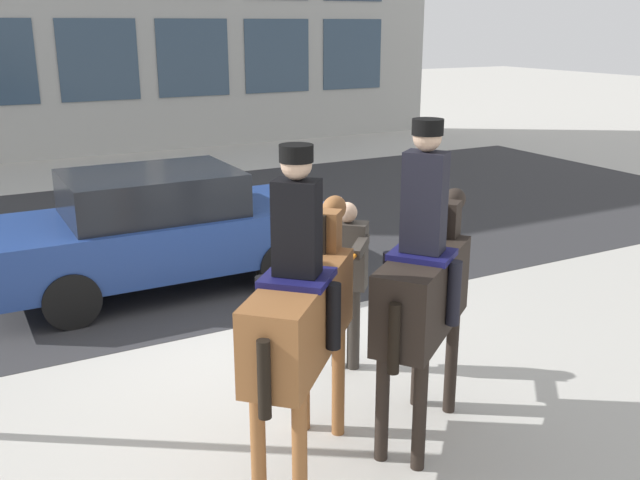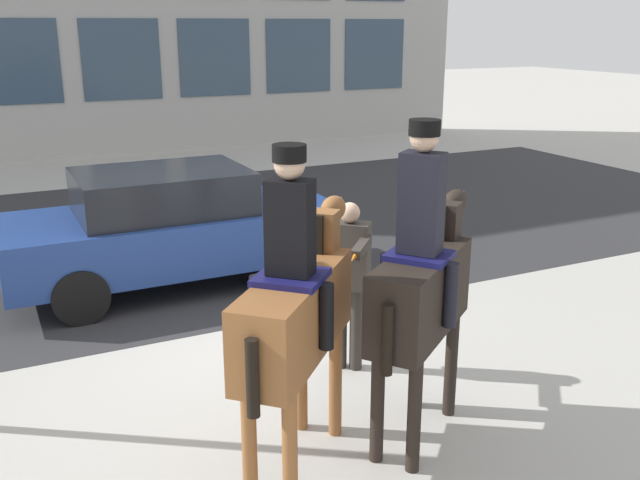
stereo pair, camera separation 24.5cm
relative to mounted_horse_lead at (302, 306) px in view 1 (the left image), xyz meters
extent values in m
plane|color=#B2AFA8|center=(0.47, 2.25, -1.37)|extent=(80.00, 80.00, 0.00)
cube|color=#2D2D30|center=(0.47, 7.00, -1.36)|extent=(23.27, 8.50, 0.01)
cube|color=#33475B|center=(1.75, 15.08, 1.12)|extent=(2.05, 0.02, 2.08)
cube|color=#33475B|center=(4.31, 15.08, 1.12)|extent=(2.05, 0.02, 2.08)
cube|color=#33475B|center=(6.87, 15.08, 1.12)|extent=(2.05, 0.02, 2.08)
cube|color=#33475B|center=(9.43, 15.08, 1.12)|extent=(2.05, 0.02, 2.08)
cube|color=brown|center=(-0.03, -0.03, -0.07)|extent=(1.39, 1.42, 0.63)
cylinder|color=brown|center=(0.25, 0.48, -0.87)|extent=(0.11, 0.11, 0.99)
cylinder|color=brown|center=(0.47, 0.27, -0.87)|extent=(0.11, 0.11, 0.99)
cylinder|color=brown|center=(-0.52, -0.32, -0.87)|extent=(0.11, 0.11, 0.99)
cylinder|color=brown|center=(-0.30, -0.54, -0.87)|extent=(0.11, 0.11, 0.99)
cube|color=brown|center=(0.45, 0.46, 0.30)|extent=(0.31, 0.31, 0.55)
cube|color=black|center=(0.36, 0.38, 0.32)|extent=(0.08, 0.08, 0.49)
ellipsoid|color=brown|center=(0.65, 0.68, 0.52)|extent=(0.39, 0.40, 0.21)
cube|color=silver|center=(0.73, 0.76, 0.54)|extent=(0.13, 0.13, 0.09)
cylinder|color=black|center=(-0.59, -0.62, -0.17)|extent=(0.09, 0.09, 0.55)
cube|color=#14144C|center=(-0.08, -0.08, 0.27)|extent=(0.67, 0.67, 0.05)
cube|color=black|center=(-0.08, -0.08, 0.64)|extent=(0.38, 0.38, 0.69)
sphere|color=#D1A889|center=(-0.08, -0.08, 1.10)|extent=(0.22, 0.22, 0.22)
cylinder|color=black|center=(-0.08, -0.08, 1.17)|extent=(0.24, 0.24, 0.12)
cylinder|color=black|center=(-0.28, 0.10, 0.00)|extent=(0.11, 0.11, 0.50)
cylinder|color=black|center=(0.11, -0.27, 0.00)|extent=(0.11, 0.11, 0.50)
cube|color=black|center=(1.07, -0.06, -0.07)|extent=(1.33, 1.16, 0.66)
cylinder|color=black|center=(1.36, 0.36, -0.88)|extent=(0.11, 0.11, 0.97)
cylinder|color=black|center=(1.55, 0.11, -0.88)|extent=(0.11, 0.11, 0.97)
cylinder|color=black|center=(0.59, -0.22, -0.88)|extent=(0.11, 0.11, 0.97)
cylinder|color=black|center=(0.78, -0.47, -0.88)|extent=(0.11, 0.11, 0.97)
cube|color=black|center=(1.54, 0.30, 0.30)|extent=(0.31, 0.31, 0.54)
cube|color=black|center=(1.44, 0.23, 0.32)|extent=(0.08, 0.09, 0.48)
ellipsoid|color=black|center=(1.77, 0.47, 0.51)|extent=(0.39, 0.37, 0.21)
cube|color=silver|center=(1.85, 0.53, 0.53)|extent=(0.13, 0.11, 0.08)
cylinder|color=black|center=(0.50, -0.48, -0.18)|extent=(0.09, 0.09, 0.55)
cube|color=#14144C|center=(1.02, -0.10, 0.28)|extent=(0.61, 0.62, 0.05)
cube|color=black|center=(1.02, -0.10, 0.70)|extent=(0.37, 0.39, 0.79)
sphere|color=#D1A889|center=(1.02, -0.10, 1.21)|extent=(0.22, 0.22, 0.22)
cylinder|color=black|center=(1.02, -0.10, 1.28)|extent=(0.24, 0.24, 0.12)
cylinder|color=black|center=(0.85, 0.12, -0.01)|extent=(0.11, 0.11, 0.53)
cylinder|color=black|center=(1.18, -0.31, -0.01)|extent=(0.11, 0.11, 0.53)
cylinder|color=#332D28|center=(1.21, 1.26, -0.93)|extent=(0.13, 0.13, 0.87)
cylinder|color=#332D28|center=(1.09, 1.36, -0.93)|extent=(0.13, 0.13, 0.87)
cube|color=#332D28|center=(1.15, 1.31, -0.16)|extent=(0.45, 0.43, 0.67)
sphere|color=#D1A889|center=(1.15, 1.31, 0.28)|extent=(0.20, 0.20, 0.20)
cube|color=#332D28|center=(1.11, 0.98, 0.03)|extent=(0.43, 0.47, 0.09)
cone|color=orange|center=(0.88, 0.72, 0.03)|extent=(0.15, 0.16, 0.04)
cube|color=navy|center=(0.21, 4.51, -0.68)|extent=(4.32, 1.79, 0.69)
cube|color=black|center=(0.11, 4.51, -0.06)|extent=(2.16, 1.57, 0.55)
cylinder|color=black|center=(1.55, 3.69, -1.03)|extent=(0.67, 0.21, 0.67)
cylinder|color=black|center=(1.55, 5.33, -1.03)|extent=(0.67, 0.21, 0.67)
cylinder|color=black|center=(-1.13, 3.69, -1.03)|extent=(0.67, 0.21, 0.67)
cylinder|color=black|center=(-1.13, 5.33, -1.03)|extent=(0.67, 0.21, 0.67)
camera|label=1|loc=(-2.23, -4.42, 2.02)|focal=40.00mm
camera|label=2|loc=(-2.02, -4.53, 2.02)|focal=40.00mm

